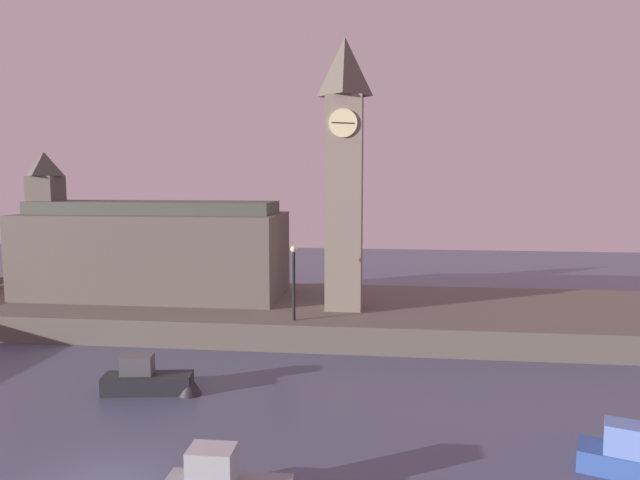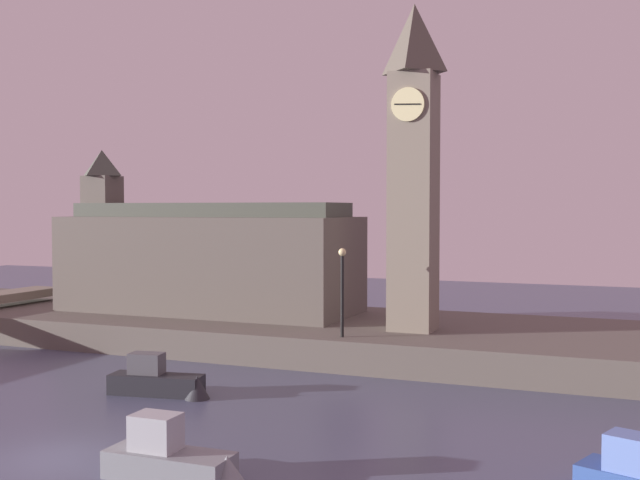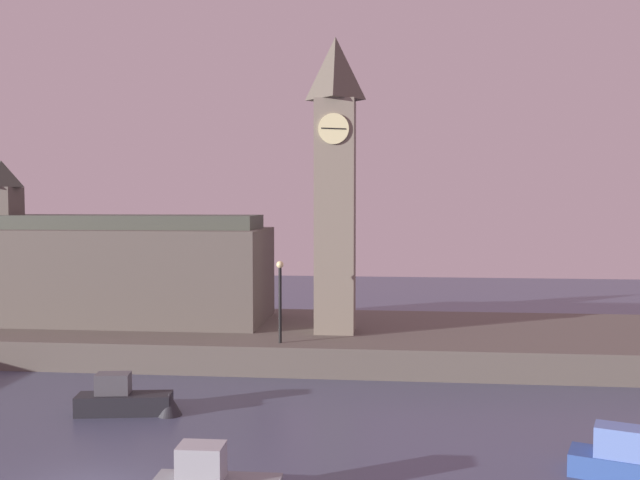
% 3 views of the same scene
% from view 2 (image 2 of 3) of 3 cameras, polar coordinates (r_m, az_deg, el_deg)
% --- Properties ---
extents(ground_plane, '(120.00, 120.00, 0.00)m').
position_cam_2_polar(ground_plane, '(25.12, -18.73, -15.02)').
color(ground_plane, '#474C66').
extents(far_embankment, '(70.00, 12.00, 1.50)m').
position_cam_2_polar(far_embankment, '(41.78, -0.41, -6.87)').
color(far_embankment, '#5B544C').
rests_on(far_embankment, ground).
extents(clock_tower, '(2.32, 2.36, 15.79)m').
position_cam_2_polar(clock_tower, '(37.85, 6.93, 5.70)').
color(clock_tower, slate).
rests_on(clock_tower, far_embankment).
extents(parliament_hall, '(17.02, 6.86, 9.52)m').
position_cam_2_polar(parliament_hall, '(45.33, -8.52, -1.32)').
color(parliament_hall, '#5B544C').
rests_on(parliament_hall, far_embankment).
extents(streetlamp, '(0.36, 0.36, 4.11)m').
position_cam_2_polar(streetlamp, '(35.64, 1.65, -3.12)').
color(streetlamp, black).
rests_on(streetlamp, far_embankment).
extents(boat_barge_dark, '(4.43, 1.73, 1.67)m').
position_cam_2_polar(boat_barge_dark, '(31.88, -11.57, -10.20)').
color(boat_barge_dark, '#232328').
rests_on(boat_barge_dark, ground).
extents(boat_cruiser_grey, '(4.21, 1.39, 1.79)m').
position_cam_2_polar(boat_cruiser_grey, '(22.26, -10.39, -15.70)').
color(boat_cruiser_grey, gray).
rests_on(boat_cruiser_grey, ground).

